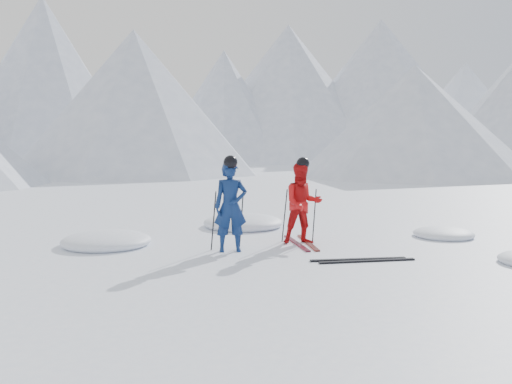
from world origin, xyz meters
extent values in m
plane|color=white|center=(0.00, 0.00, 0.00)|extent=(160.00, 160.00, 0.00)
cone|color=#B2BCD1|center=(-11.51, 40.48, 7.17)|extent=(23.96, 23.96, 14.35)
cone|color=#B2BCD1|center=(-5.08, 51.27, 5.96)|extent=(17.69, 17.69, 11.93)
cone|color=#B2BCD1|center=(4.51, 43.52, 5.42)|extent=(19.63, 19.63, 10.85)
cone|color=#B2BCD1|center=(11.74, 46.25, 7.07)|extent=(23.31, 23.31, 14.15)
cone|color=#B2BCD1|center=(21.49, 44.84, 7.44)|extent=(28.94, 28.94, 14.88)
cone|color=silver|center=(31.93, 45.34, 5.38)|extent=(24.45, 24.45, 10.76)
cone|color=#B2BCD1|center=(12.00, 20.00, 3.25)|extent=(14.00, 14.00, 6.50)
cone|color=#B2BCD1|center=(-4.00, 26.00, 4.50)|extent=(16.00, 16.00, 9.00)
imported|color=navy|center=(-2.27, 0.49, 0.84)|extent=(0.64, 0.44, 1.68)
imported|color=red|center=(-0.75, 0.94, 0.81)|extent=(0.82, 0.66, 1.62)
cylinder|color=black|center=(-2.57, 0.64, 0.56)|extent=(0.11, 0.08, 1.12)
cylinder|color=black|center=(-2.02, 0.74, 0.56)|extent=(0.11, 0.07, 1.12)
cylinder|color=black|center=(-1.05, 1.19, 0.54)|extent=(0.11, 0.09, 1.08)
cylinder|color=black|center=(-0.45, 1.09, 0.54)|extent=(0.11, 0.08, 1.08)
cube|color=black|center=(-0.87, 0.94, 0.01)|extent=(0.13, 1.70, 0.03)
cube|color=black|center=(-0.63, 0.94, 0.01)|extent=(0.25, 1.70, 0.03)
cube|color=black|center=(-0.26, -0.73, 0.01)|extent=(1.70, 0.21, 0.03)
cube|color=black|center=(-0.16, -0.88, 0.01)|extent=(1.70, 0.15, 0.03)
ellipsoid|color=white|center=(-4.57, 1.59, 0.00)|extent=(1.75, 1.75, 0.38)
ellipsoid|color=white|center=(2.45, 1.02, 0.00)|extent=(1.28, 1.28, 0.28)
ellipsoid|color=white|center=(-1.49, 3.30, 0.00)|extent=(1.91, 1.91, 0.42)
camera|label=1|loc=(-3.95, -9.32, 2.04)|focal=38.00mm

